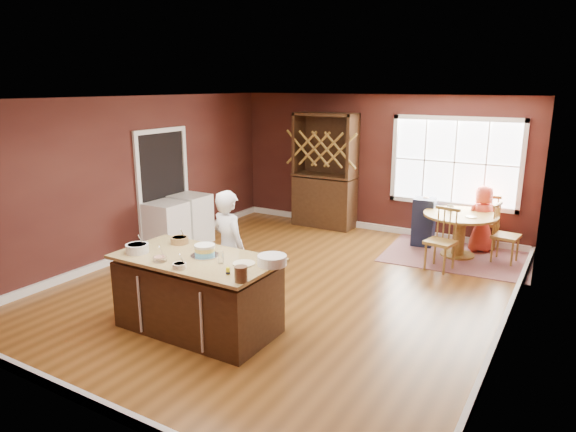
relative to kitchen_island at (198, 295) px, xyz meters
The scene contains 28 objects.
room_shell 1.98m from the kitchen_island, 82.96° to the left, with size 7.00×7.00×7.00m.
window 5.60m from the kitchen_island, 71.80° to the left, with size 2.36×0.10×1.66m, color white, non-canonical shape.
doorway 3.67m from the kitchen_island, 139.53° to the left, with size 0.08×1.26×2.13m, color white, non-canonical shape.
kitchen_island is the anchor object (origin of this frame).
dining_table 4.85m from the kitchen_island, 64.75° to the left, with size 1.23×1.23×0.75m.
baker 0.85m from the kitchen_island, 97.34° to the left, with size 0.57×0.38×1.57m, color white.
layer_cake 0.56m from the kitchen_island, 49.67° to the left, with size 0.34×0.34×0.14m, color silver, non-canonical shape.
bowl_blue 0.92m from the kitchen_island, 162.06° to the right, with size 0.27×0.27×0.10m, color white.
bowl_yellow 0.80m from the kitchen_island, 149.93° to the left, with size 0.22×0.22×0.08m, color #AC713E.
bowl_pink 0.66m from the kitchen_island, 127.07° to the right, with size 0.16×0.16×0.06m, color white.
bowl_olive 0.65m from the kitchen_island, 75.64° to the right, with size 0.15×0.15×0.06m, color beige.
drinking_glass 0.67m from the kitchen_island, ahead, with size 0.07×0.07×0.14m, color silver.
dinner_plate 0.80m from the kitchen_island, ahead, with size 0.25×0.25×0.02m, color #FFEFC5.
white_tub 1.09m from the kitchen_island, 13.56° to the left, with size 0.33×0.33×0.11m, color white.
stoneware_crock 1.13m from the kitchen_island, 21.59° to the right, with size 0.14×0.14×0.16m, color #4B3425.
toy_figurine 0.89m from the kitchen_island, 21.44° to the right, with size 0.05×0.05×0.08m, color #F4EF07, non-canonical shape.
rug 4.87m from the kitchen_island, 64.75° to the left, with size 2.39×1.84×0.01m, color brown.
chair_east 5.27m from the kitchen_island, 57.80° to the left, with size 0.42×0.40×0.99m, color brown, non-canonical shape.
chair_south 4.06m from the kitchen_island, 61.05° to the left, with size 0.42×0.40×1.01m, color brown, non-canonical shape.
chair_north 5.66m from the kitchen_island, 65.22° to the left, with size 0.43×0.41×1.02m, color #9D6227, non-canonical shape.
seated_woman 5.39m from the kitchen_island, 64.18° to the left, with size 0.58×0.38×1.19m, color #D0412F.
high_chair 4.89m from the kitchen_island, 73.74° to the left, with size 0.37×0.37×0.92m, color black, non-canonical shape.
toddler 4.93m from the kitchen_island, 74.44° to the left, with size 0.18×0.14×0.26m, color #8CA5BF, non-canonical shape.
table_plate 4.82m from the kitchen_island, 61.86° to the left, with size 0.19×0.19×0.01m, color beige.
table_cup 4.95m from the kitchen_island, 68.05° to the left, with size 0.12×0.12×0.09m, color beige.
hutch 5.09m from the kitchen_island, 99.16° to the left, with size 1.27×0.53×2.33m, color #3A2212.
washer 3.16m from the kitchen_island, 140.06° to the left, with size 0.61×0.59×0.89m, color white.
dryer 3.61m from the kitchen_island, 132.24° to the left, with size 0.62×0.60×0.91m, color silver.
Camera 1 is at (3.61, -6.11, 2.88)m, focal length 32.00 mm.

